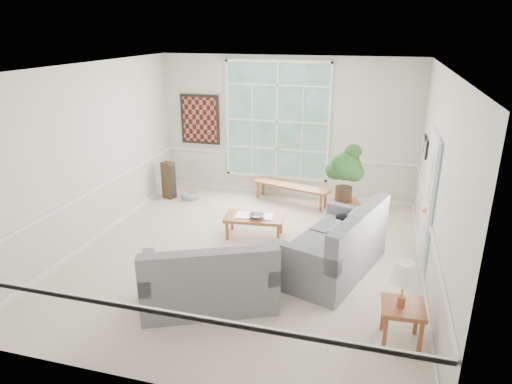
% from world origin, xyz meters
% --- Properties ---
extents(floor, '(5.50, 6.00, 0.01)m').
position_xyz_m(floor, '(0.00, 0.00, -0.01)').
color(floor, beige).
rests_on(floor, ground).
extents(ceiling, '(5.50, 6.00, 0.02)m').
position_xyz_m(ceiling, '(0.00, 0.00, 3.00)').
color(ceiling, white).
rests_on(ceiling, ground).
extents(wall_back, '(5.50, 0.02, 3.00)m').
position_xyz_m(wall_back, '(0.00, 3.00, 1.50)').
color(wall_back, silver).
rests_on(wall_back, ground).
extents(wall_front, '(5.50, 0.02, 3.00)m').
position_xyz_m(wall_front, '(0.00, -3.00, 1.50)').
color(wall_front, silver).
rests_on(wall_front, ground).
extents(wall_left, '(0.02, 6.00, 3.00)m').
position_xyz_m(wall_left, '(-2.75, 0.00, 1.50)').
color(wall_left, silver).
rests_on(wall_left, ground).
extents(wall_right, '(0.02, 6.00, 3.00)m').
position_xyz_m(wall_right, '(2.75, 0.00, 1.50)').
color(wall_right, silver).
rests_on(wall_right, ground).
extents(window_back, '(2.30, 0.08, 2.40)m').
position_xyz_m(window_back, '(-0.20, 2.96, 1.65)').
color(window_back, white).
rests_on(window_back, wall_back).
extents(entry_door, '(0.08, 0.90, 2.10)m').
position_xyz_m(entry_door, '(2.71, 0.60, 1.05)').
color(entry_door, white).
rests_on(entry_door, floor).
extents(door_sidelight, '(0.08, 0.26, 1.90)m').
position_xyz_m(door_sidelight, '(2.71, -0.03, 1.15)').
color(door_sidelight, white).
rests_on(door_sidelight, wall_right).
extents(wall_art, '(0.90, 0.06, 1.10)m').
position_xyz_m(wall_art, '(-1.95, 2.95, 1.60)').
color(wall_art, maroon).
rests_on(wall_art, wall_back).
extents(wall_frame_near, '(0.04, 0.26, 0.32)m').
position_xyz_m(wall_frame_near, '(2.71, 1.75, 1.55)').
color(wall_frame_near, black).
rests_on(wall_frame_near, wall_right).
extents(wall_frame_far, '(0.04, 0.26, 0.32)m').
position_xyz_m(wall_frame_far, '(2.71, 2.15, 1.55)').
color(wall_frame_far, black).
rests_on(wall_frame_far, wall_right).
extents(loveseat_right, '(1.57, 2.16, 1.05)m').
position_xyz_m(loveseat_right, '(1.39, -0.11, 0.53)').
color(loveseat_right, slate).
rests_on(loveseat_right, floor).
extents(loveseat_front, '(1.98, 1.56, 0.95)m').
position_xyz_m(loveseat_front, '(-0.10, -1.43, 0.48)').
color(loveseat_front, slate).
rests_on(loveseat_front, floor).
extents(coffee_table, '(1.09, 0.68, 0.39)m').
position_xyz_m(coffee_table, '(-0.08, 0.75, 0.19)').
color(coffee_table, '#98502E').
rests_on(coffee_table, floor).
extents(pewter_bowl, '(0.41, 0.41, 0.08)m').
position_xyz_m(pewter_bowl, '(-0.03, 0.69, 0.43)').
color(pewter_bowl, '#97979C').
rests_on(pewter_bowl, coffee_table).
extents(window_bench, '(1.71, 0.77, 0.39)m').
position_xyz_m(window_bench, '(0.22, 2.54, 0.20)').
color(window_bench, '#98502E').
rests_on(window_bench, floor).
extents(end_table, '(0.63, 0.63, 0.51)m').
position_xyz_m(end_table, '(1.43, 1.53, 0.26)').
color(end_table, '#98502E').
rests_on(end_table, floor).
extents(houseplant, '(0.87, 0.87, 1.07)m').
position_xyz_m(houseplant, '(1.38, 1.60, 1.05)').
color(houseplant, '#275421').
rests_on(houseplant, end_table).
extents(side_table, '(0.52, 0.52, 0.50)m').
position_xyz_m(side_table, '(2.37, -1.59, 0.25)').
color(side_table, '#98502E').
rests_on(side_table, floor).
extents(table_lamp, '(0.39, 0.39, 0.56)m').
position_xyz_m(table_lamp, '(2.34, -1.61, 0.78)').
color(table_lamp, silver).
rests_on(table_lamp, side_table).
extents(pet_bed, '(0.53, 0.53, 0.12)m').
position_xyz_m(pet_bed, '(-1.93, 2.21, 0.06)').
color(pet_bed, gray).
rests_on(pet_bed, floor).
extents(floor_speaker, '(0.30, 0.26, 0.81)m').
position_xyz_m(floor_speaker, '(-2.40, 2.13, 0.40)').
color(floor_speaker, '#3C281A').
rests_on(floor_speaker, floor).
extents(cat, '(0.37, 0.32, 0.14)m').
position_xyz_m(cat, '(1.50, 0.58, 0.61)').
color(cat, black).
rests_on(cat, loveseat_right).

